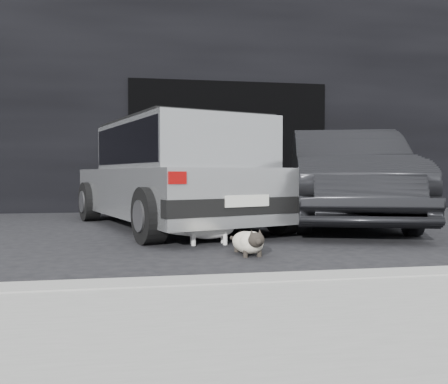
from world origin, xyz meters
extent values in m
plane|color=black|center=(0.00, 0.00, 0.00)|extent=(80.00, 80.00, 0.00)
cube|color=black|center=(1.00, 6.00, 2.50)|extent=(34.00, 4.00, 5.00)
cube|color=black|center=(1.00, 3.99, 1.30)|extent=(4.00, 0.10, 2.60)
cube|color=gray|center=(1.00, -2.60, 0.06)|extent=(18.00, 0.25, 0.12)
cube|color=#ADB0B2|center=(-0.30, 1.32, 0.50)|extent=(2.97, 4.36, 0.64)
cube|color=#ADB0B2|center=(-0.23, 1.12, 1.14)|extent=(2.34, 3.03, 0.64)
cube|color=black|center=(-0.23, 1.12, 1.14)|extent=(2.32, 2.94, 0.51)
cube|color=black|center=(0.32, -0.51, 0.41)|extent=(1.76, 0.73, 0.18)
cube|color=black|center=(-0.92, 3.15, 0.41)|extent=(1.76, 0.73, 0.18)
cube|color=silver|center=(0.35, -0.59, 0.47)|extent=(0.51, 0.19, 0.12)
cube|color=#8C0707|center=(-0.40, -0.84, 0.72)|extent=(0.18, 0.09, 0.12)
cube|color=#8C0707|center=(1.09, -0.34, 0.72)|extent=(0.18, 0.09, 0.12)
cube|color=black|center=(-0.23, 1.12, 1.47)|extent=(2.26, 2.78, 0.03)
cylinder|color=black|center=(-0.66, -0.32, 0.31)|extent=(0.41, 0.66, 0.62)
cylinder|color=slate|center=(-0.78, -0.36, 0.31)|extent=(0.13, 0.33, 0.34)
cylinder|color=black|center=(0.99, 0.24, 0.31)|extent=(0.41, 0.66, 0.62)
cylinder|color=slate|center=(1.10, 0.27, 0.31)|extent=(0.13, 0.33, 0.34)
cylinder|color=black|center=(-1.57, 2.35, 0.31)|extent=(0.41, 0.66, 0.62)
cylinder|color=slate|center=(-1.69, 2.31, 0.31)|extent=(0.13, 0.33, 0.34)
cylinder|color=black|center=(0.08, 2.91, 0.31)|extent=(0.41, 0.66, 0.62)
cylinder|color=slate|center=(0.20, 2.95, 0.31)|extent=(0.13, 0.33, 0.34)
imported|color=black|center=(2.23, 1.20, 0.71)|extent=(2.66, 4.54, 1.41)
ellipsoid|color=beige|center=(0.23, -1.11, 0.11)|extent=(0.30, 0.54, 0.20)
ellipsoid|color=beige|center=(0.24, -1.25, 0.14)|extent=(0.24, 0.24, 0.19)
ellipsoid|color=black|center=(0.25, -1.38, 0.17)|extent=(0.16, 0.14, 0.13)
sphere|color=black|center=(0.26, -1.44, 0.17)|extent=(0.06, 0.06, 0.06)
cone|color=black|center=(0.29, -1.36, 0.23)|extent=(0.05, 0.06, 0.07)
cone|color=black|center=(0.21, -1.37, 0.23)|extent=(0.05, 0.06, 0.07)
cylinder|color=black|center=(0.31, -1.26, 0.03)|extent=(0.04, 0.04, 0.07)
cylinder|color=black|center=(0.18, -1.27, 0.03)|extent=(0.04, 0.04, 0.07)
cylinder|color=black|center=(0.29, -0.96, 0.03)|extent=(0.04, 0.04, 0.07)
cylinder|color=black|center=(0.16, -0.97, 0.03)|extent=(0.04, 0.04, 0.07)
cylinder|color=black|center=(0.21, -0.83, 0.08)|extent=(0.15, 0.28, 0.09)
ellipsoid|color=silver|center=(-0.04, -0.43, 0.18)|extent=(0.57, 0.29, 0.25)
ellipsoid|color=silver|center=(0.10, -0.43, 0.21)|extent=(0.25, 0.25, 0.21)
ellipsoid|color=white|center=(0.25, -0.43, 0.29)|extent=(0.14, 0.16, 0.15)
sphere|color=white|center=(0.32, -0.43, 0.28)|extent=(0.06, 0.06, 0.06)
cone|color=white|center=(0.23, -0.39, 0.36)|extent=(0.07, 0.05, 0.08)
cone|color=white|center=(0.23, -0.47, 0.36)|extent=(0.07, 0.05, 0.08)
cylinder|color=white|center=(0.13, -0.36, 0.07)|extent=(0.05, 0.05, 0.14)
cylinder|color=white|center=(0.13, -0.50, 0.07)|extent=(0.05, 0.05, 0.14)
cylinder|color=white|center=(-0.21, -0.36, 0.07)|extent=(0.05, 0.05, 0.14)
cylinder|color=white|center=(-0.21, -0.50, 0.07)|extent=(0.05, 0.05, 0.14)
cylinder|color=white|center=(-0.35, -0.43, 0.13)|extent=(0.31, 0.15, 0.10)
ellipsoid|color=gray|center=(-0.15, -0.46, 0.21)|extent=(0.21, 0.16, 0.10)
camera|label=1|loc=(-0.74, -5.44, 0.77)|focal=38.00mm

